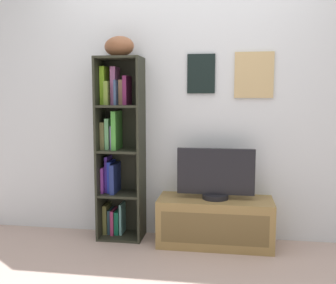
{
  "coord_description": "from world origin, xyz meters",
  "views": [
    {
      "loc": [
        0.37,
        -2.37,
        1.29
      ],
      "look_at": [
        -0.12,
        0.85,
        0.89
      ],
      "focal_mm": 41.99,
      "sensor_mm": 36.0,
      "label": 1
    }
  ],
  "objects_px": {
    "tv_stand": "(215,222)",
    "football": "(119,46)",
    "bookshelf": "(118,147)",
    "television": "(216,175)"
  },
  "relations": [
    {
      "from": "bookshelf",
      "to": "football",
      "type": "bearing_deg",
      "value": -41.34
    },
    {
      "from": "football",
      "to": "tv_stand",
      "type": "bearing_deg",
      "value": -3.5
    },
    {
      "from": "football",
      "to": "television",
      "type": "distance_m",
      "value": 1.37
    },
    {
      "from": "tv_stand",
      "to": "football",
      "type": "bearing_deg",
      "value": 176.5
    },
    {
      "from": "television",
      "to": "football",
      "type": "bearing_deg",
      "value": 176.58
    },
    {
      "from": "bookshelf",
      "to": "television",
      "type": "bearing_deg",
      "value": -5.38
    },
    {
      "from": "football",
      "to": "television",
      "type": "xyz_separation_m",
      "value": [
        0.84,
        -0.05,
        -1.08
      ]
    },
    {
      "from": "football",
      "to": "television",
      "type": "height_order",
      "value": "football"
    },
    {
      "from": "tv_stand",
      "to": "television",
      "type": "distance_m",
      "value": 0.41
    },
    {
      "from": "bookshelf",
      "to": "tv_stand",
      "type": "distance_m",
      "value": 1.07
    }
  ]
}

